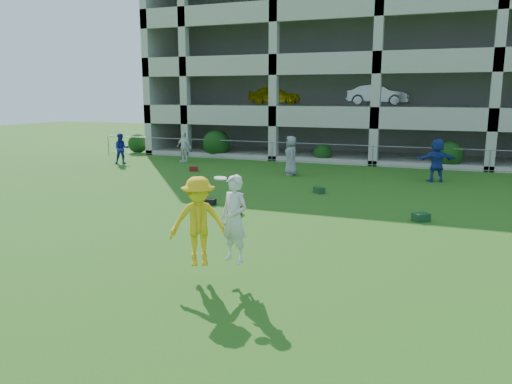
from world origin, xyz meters
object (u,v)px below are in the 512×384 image
at_px(bystander_c, 291,156).
at_px(parking_garage, 394,65).
at_px(bystander_b, 184,147).
at_px(bystander_d, 437,160).
at_px(bystander_a, 122,149).
at_px(frisbee_contest, 207,221).

height_order(bystander_c, parking_garage, parking_garage).
xyz_separation_m(bystander_b, parking_garage, (10.72, 11.05, 5.11)).
height_order(bystander_d, parking_garage, parking_garage).
bearing_deg(bystander_d, bystander_a, -22.04).
xyz_separation_m(bystander_b, bystander_d, (14.23, -1.69, 0.10)).
bearing_deg(bystander_a, bystander_b, -7.15).
xyz_separation_m(bystander_d, frisbee_contest, (-4.22, -15.05, 0.34)).
distance_m(bystander_a, bystander_d, 17.23).
xyz_separation_m(bystander_c, bystander_d, (6.83, 0.68, 0.02)).
distance_m(bystander_c, frisbee_contest, 14.61).
height_order(bystander_c, bystander_d, bystander_d).
bearing_deg(frisbee_contest, bystander_d, 74.32).
bearing_deg(parking_garage, bystander_d, -74.60).
bearing_deg(parking_garage, bystander_a, -136.53).
xyz_separation_m(bystander_d, parking_garage, (-3.51, 12.74, 5.01)).
xyz_separation_m(bystander_a, frisbee_contest, (13.01, -14.77, 0.46)).
height_order(bystander_b, frisbee_contest, frisbee_contest).
distance_m(bystander_a, bystander_b, 3.58).
bearing_deg(frisbee_contest, bystander_b, 120.88).
height_order(bystander_a, bystander_d, bystander_d).
bearing_deg(bystander_c, bystander_b, -133.65).
distance_m(bystander_a, frisbee_contest, 19.69).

